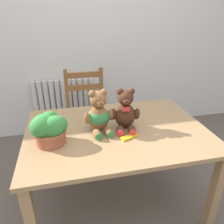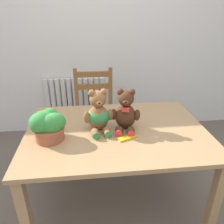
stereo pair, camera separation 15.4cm
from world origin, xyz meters
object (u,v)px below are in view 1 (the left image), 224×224
at_px(chocolate_bar, 129,137).
at_px(potted_plant, 49,128).
at_px(wooden_chair_behind, 87,114).
at_px(teddy_bear_left, 99,115).
at_px(teddy_bear_right, 125,111).

bearing_deg(chocolate_bar, potted_plant, 174.12).
relative_size(potted_plant, chocolate_bar, 1.77).
xyz_separation_m(wooden_chair_behind, teddy_bear_left, (0.01, -0.79, 0.36)).
bearing_deg(wooden_chair_behind, potted_plant, 69.62).
xyz_separation_m(teddy_bear_left, potted_plant, (-0.34, -0.09, -0.01)).
relative_size(teddy_bear_left, chocolate_bar, 2.34).
relative_size(teddy_bear_right, chocolate_bar, 2.31).
height_order(teddy_bear_right, potted_plant, teddy_bear_right).
distance_m(potted_plant, chocolate_bar, 0.53).
relative_size(teddy_bear_right, potted_plant, 1.30).
height_order(teddy_bear_right, chocolate_bar, teddy_bear_right).
relative_size(teddy_bear_left, potted_plant, 1.32).
distance_m(teddy_bear_left, chocolate_bar, 0.26).
xyz_separation_m(wooden_chair_behind, teddy_bear_right, (0.20, -0.79, 0.37)).
distance_m(wooden_chair_behind, teddy_bear_right, 0.90).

